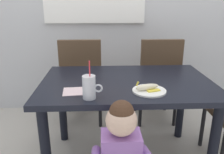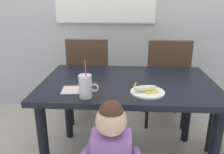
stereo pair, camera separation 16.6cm
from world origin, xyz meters
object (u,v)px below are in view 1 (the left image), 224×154
object	(u,v)px
paper_napkin	(74,91)
snack_plate	(149,91)
dining_chair_left	(82,77)
toddler_standing	(121,152)
dining_chair_right	(157,76)
peeled_banana	(148,87)
milk_cup	(89,88)
dining_table	(126,93)

from	to	relation	value
paper_napkin	snack_plate	bearing A→B (deg)	-2.31
dining_chair_left	snack_plate	world-z (taller)	dining_chair_left
toddler_standing	paper_napkin	distance (m)	0.53
dining_chair_left	dining_chair_right	bearing A→B (deg)	178.88
peeled_banana	snack_plate	bearing A→B (deg)	-10.76
dining_chair_right	milk_cup	world-z (taller)	milk_cup
toddler_standing	dining_table	bearing A→B (deg)	81.31
dining_chair_right	paper_napkin	world-z (taller)	dining_chair_right
milk_cup	snack_plate	world-z (taller)	milk_cup
dining_chair_left	paper_napkin	size ratio (longest dim) A/B	6.40
dining_chair_right	milk_cup	bearing A→B (deg)	55.36
dining_table	paper_napkin	world-z (taller)	paper_napkin
dining_table	dining_chair_left	size ratio (longest dim) A/B	1.37
peeled_banana	paper_napkin	xyz separation A→B (m)	(-0.50, 0.02, -0.03)
dining_chair_right	peeled_banana	bearing A→B (deg)	71.90
snack_plate	dining_table	bearing A→B (deg)	119.56
dining_table	dining_chair_right	distance (m)	0.78
dining_chair_right	snack_plate	world-z (taller)	dining_chair_right
milk_cup	dining_chair_left	bearing A→B (deg)	97.77
dining_chair_right	peeled_banana	distance (m)	0.96
dining_chair_right	milk_cup	distance (m)	1.22
dining_chair_left	paper_napkin	world-z (taller)	dining_chair_left
snack_plate	peeled_banana	world-z (taller)	peeled_banana
milk_cup	snack_plate	distance (m)	0.42
dining_chair_left	dining_chair_right	world-z (taller)	same
dining_chair_right	paper_napkin	bearing A→B (deg)	47.67
snack_plate	peeled_banana	size ratio (longest dim) A/B	1.31
dining_chair_right	paper_napkin	xyz separation A→B (m)	(-0.79, -0.87, 0.19)
dining_chair_right	snack_plate	bearing A→B (deg)	72.67
dining_chair_right	toddler_standing	distance (m)	1.35
dining_chair_left	paper_napkin	xyz separation A→B (m)	(0.03, -0.88, 0.19)
dining_chair_right	paper_napkin	distance (m)	1.19
dining_chair_left	peeled_banana	distance (m)	1.07
dining_table	milk_cup	bearing A→B (deg)	-130.04
toddler_standing	snack_plate	bearing A→B (deg)	59.10
dining_chair_left	peeled_banana	bearing A→B (deg)	120.26
dining_chair_left	snack_plate	size ratio (longest dim) A/B	4.17
toddler_standing	dining_chair_right	bearing A→B (deg)	68.38
dining_table	dining_chair_left	bearing A→B (deg)	121.18
dining_table	peeled_banana	world-z (taller)	peeled_banana
dining_chair_right	milk_cup	size ratio (longest dim) A/B	3.81
toddler_standing	paper_napkin	bearing A→B (deg)	126.74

